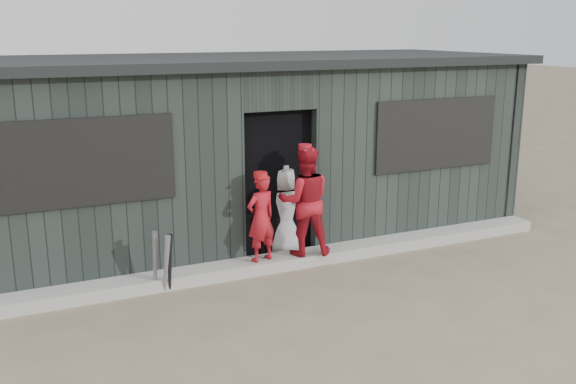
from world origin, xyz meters
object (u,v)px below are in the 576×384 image
player_grey_back (284,211)px  dugout (240,148)px  bat_left (166,264)px  player_red_right (305,201)px  bat_mid (155,262)px  bat_right (170,263)px  player_red_left (261,218)px

player_grey_back → dugout: bearing=-75.9°
bat_left → player_red_right: size_ratio=0.54×
player_grey_back → bat_mid: bearing=24.6°
bat_left → dugout: size_ratio=0.09×
bat_right → player_grey_back: (1.74, 0.64, 0.25)m
player_red_left → bat_mid: bearing=-10.8°
bat_left → bat_right: 0.06m
player_grey_back → dugout: 1.45m
player_grey_back → dugout: size_ratio=0.15×
bat_mid → player_red_left: player_red_left is taller
dugout → bat_left: bearing=-130.2°
bat_mid → bat_right: bat_mid is taller
player_red_right → dugout: 1.78m
bat_left → player_grey_back: bearing=20.6°
player_red_left → dugout: size_ratio=0.13×
bat_mid → player_red_left: 1.42m
bat_left → player_grey_back: size_ratio=0.62×
bat_left → bat_mid: 0.15m
bat_mid → bat_right: size_ratio=1.04×
bat_right → player_red_right: (1.83, 0.21, 0.49)m
bat_right → player_grey_back: player_grey_back is taller
player_red_left → player_red_right: size_ratio=0.79×
bat_right → player_red_right: 1.91m
player_red_right → bat_right: bearing=22.8°
bat_mid → dugout: 2.70m
bat_right → player_red_right: size_ratio=0.52×
player_red_left → bat_left: bearing=-5.5°
player_red_right → dugout: bearing=-65.8°
player_grey_back → bat_right: bearing=28.1°
bat_left → dugout: 2.71m
bat_left → bat_mid: bearing=132.9°
player_grey_back → dugout: dugout is taller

